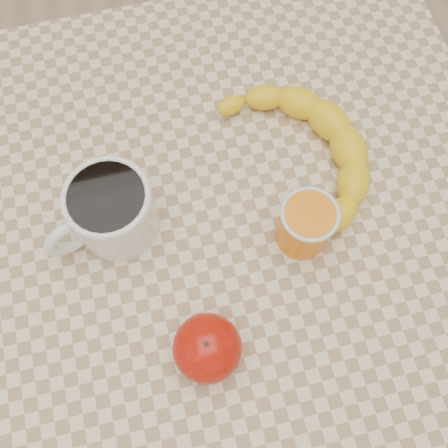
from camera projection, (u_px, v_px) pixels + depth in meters
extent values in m
plane|color=tan|center=(224.00, 323.00, 1.35)|extent=(3.00, 3.00, 0.00)
cube|color=beige|center=(224.00, 234.00, 0.67)|extent=(0.80, 0.80, 0.04)
cube|color=#95754C|center=(224.00, 246.00, 0.72)|extent=(0.74, 0.74, 0.06)
cylinder|color=#95754C|center=(34.00, 182.00, 1.11)|extent=(0.05, 0.05, 0.71)
cylinder|color=#95754C|center=(332.00, 117.00, 1.17)|extent=(0.05, 0.05, 0.71)
cylinder|color=white|center=(113.00, 210.00, 0.61)|extent=(0.14, 0.14, 0.09)
cylinder|color=black|center=(106.00, 198.00, 0.58)|extent=(0.09, 0.09, 0.01)
torus|color=white|center=(106.00, 196.00, 0.57)|extent=(0.11, 0.11, 0.01)
torus|color=white|center=(70.00, 237.00, 0.60)|extent=(0.07, 0.04, 0.07)
cylinder|color=orange|center=(305.00, 226.00, 0.61)|extent=(0.07, 0.07, 0.08)
torus|color=silver|center=(310.00, 214.00, 0.57)|extent=(0.07, 0.07, 0.00)
ellipsoid|color=#940904|center=(207.00, 348.00, 0.56)|extent=(0.08, 0.08, 0.07)
cylinder|color=#382311|center=(206.00, 345.00, 0.53)|extent=(0.01, 0.01, 0.01)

